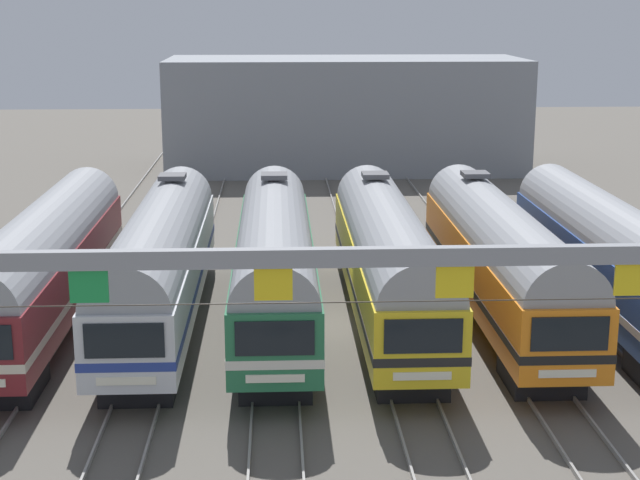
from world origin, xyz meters
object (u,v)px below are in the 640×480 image
at_px(commuter_train_green, 275,258).
at_px(commuter_train_blue, 610,254).
at_px(commuter_train_yellow, 388,257).
at_px(commuter_train_silver, 161,260).
at_px(commuter_train_maroon, 45,261).
at_px(commuter_train_orange, 500,256).
at_px(catenary_gantry, 364,293).

xyz_separation_m(commuter_train_green, commuter_train_blue, (12.81, -0.00, -0.00)).
distance_m(commuter_train_yellow, commuter_train_blue, 8.54).
height_order(commuter_train_green, commuter_train_yellow, same).
bearing_deg(commuter_train_silver, commuter_train_maroon, -179.94).
bearing_deg(commuter_train_orange, commuter_train_green, 180.00).
bearing_deg(commuter_train_orange, commuter_train_silver, 180.00).
distance_m(commuter_train_maroon, commuter_train_silver, 4.27).
bearing_deg(catenary_gantry, commuter_train_silver, 115.38).
xyz_separation_m(commuter_train_silver, commuter_train_yellow, (8.54, 0.00, 0.00)).
bearing_deg(commuter_train_green, commuter_train_silver, 180.00).
bearing_deg(catenary_gantry, commuter_train_maroon, 128.35).
bearing_deg(commuter_train_blue, commuter_train_silver, 179.99).
bearing_deg(commuter_train_yellow, commuter_train_orange, 0.00).
xyz_separation_m(commuter_train_silver, commuter_train_orange, (12.81, 0.00, 0.00)).
relative_size(commuter_train_silver, commuter_train_yellow, 1.00).
xyz_separation_m(commuter_train_maroon, commuter_train_yellow, (12.81, 0.00, 0.00)).
height_order(commuter_train_maroon, commuter_train_green, commuter_train_green).
bearing_deg(commuter_train_orange, commuter_train_blue, -0.06).
bearing_deg(commuter_train_silver, commuter_train_blue, -0.01).
relative_size(commuter_train_silver, commuter_train_blue, 1.00).
relative_size(commuter_train_silver, commuter_train_orange, 1.00).
distance_m(commuter_train_yellow, commuter_train_orange, 4.27).
relative_size(commuter_train_green, commuter_train_yellow, 1.00).
relative_size(commuter_train_orange, catenary_gantry, 0.68).
bearing_deg(commuter_train_maroon, commuter_train_green, 0.03).
height_order(commuter_train_maroon, commuter_train_silver, commuter_train_silver).
xyz_separation_m(commuter_train_maroon, commuter_train_green, (8.54, 0.00, 0.00)).
relative_size(commuter_train_yellow, commuter_train_blue, 1.00).
relative_size(commuter_train_maroon, commuter_train_silver, 1.00).
distance_m(commuter_train_maroon, commuter_train_green, 8.54).
bearing_deg(commuter_train_silver, catenary_gantry, -64.62).
relative_size(commuter_train_green, catenary_gantry, 0.68).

